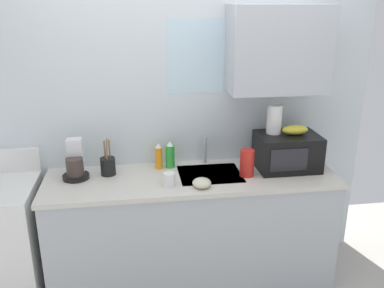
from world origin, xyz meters
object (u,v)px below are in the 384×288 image
paper_towel_roll (274,119)px  utensil_crock (108,166)px  microwave (287,151)px  dish_soap_bottle_orange (159,157)px  small_bowl (202,183)px  banana_bunch (295,130)px  coffee_maker (75,164)px  dish_soap_bottle_green (170,155)px  cereal_canister (247,163)px  mug_white (169,179)px

paper_towel_roll → utensil_crock: size_ratio=0.77×
microwave → dish_soap_bottle_orange: microwave is taller
microwave → small_bowl: 0.75m
banana_bunch → coffee_maker: (-1.63, 0.06, -0.20)m
paper_towel_roll → coffee_maker: bearing=179.7°
microwave → utensil_crock: 1.35m
dish_soap_bottle_green → cereal_canister: 0.59m
dish_soap_bottle_orange → mug_white: 0.33m
banana_bunch → coffee_maker: 1.64m
microwave → mug_white: bearing=-168.4°
coffee_maker → dish_soap_bottle_green: (0.70, 0.09, -0.01)m
mug_white → coffee_maker: bearing=159.3°
utensil_crock → dish_soap_bottle_orange: bearing=9.9°
coffee_maker → small_bowl: size_ratio=2.15×
dish_soap_bottle_green → mug_white: size_ratio=2.23×
paper_towel_roll → utensil_crock: 1.29m
dish_soap_bottle_orange → mug_white: bearing=-81.6°
coffee_maker → dish_soap_bottle_green: coffee_maker is taller
paper_towel_roll → mug_white: size_ratio=2.32×
mug_white → dish_soap_bottle_green: bearing=83.2°
paper_towel_roll → coffee_maker: paper_towel_roll is taller
paper_towel_roll → dish_soap_bottle_green: size_ratio=1.04×
banana_bunch → dish_soap_bottle_green: bearing=171.1°
dish_soap_bottle_green → dish_soap_bottle_orange: size_ratio=1.04×
banana_bunch → small_bowl: (-0.75, -0.25, -0.27)m
paper_towel_roll → coffee_maker: 1.50m
mug_white → small_bowl: (0.22, -0.06, -0.02)m
dish_soap_bottle_green → utensil_crock: utensil_crock is taller
cereal_canister → mug_white: size_ratio=2.09×
coffee_maker → mug_white: coffee_maker is taller
utensil_crock → small_bowl: (0.65, -0.32, -0.04)m
paper_towel_roll → dish_soap_bottle_green: paper_towel_roll is taller
dish_soap_bottle_orange → mug_white: (0.05, -0.33, -0.05)m
microwave → dish_soap_bottle_orange: size_ratio=2.26×
dish_soap_bottle_orange → mug_white: dish_soap_bottle_orange is taller
dish_soap_bottle_green → small_bowl: 0.44m
banana_bunch → cereal_canister: 0.45m
coffee_maker → paper_towel_roll: bearing=-0.3°
banana_bunch → small_bowl: 0.84m
banana_bunch → utensil_crock: 1.42m
dish_soap_bottle_orange → cereal_canister: bearing=-20.6°
coffee_maker → cereal_canister: 1.25m
mug_white → dish_soap_bottle_orange: bearing=98.4°
small_bowl → banana_bunch: bearing=18.4°
utensil_crock → cereal_canister: bearing=-9.6°
banana_bunch → paper_towel_roll: size_ratio=0.91×
paper_towel_roll → cereal_canister: (-0.24, -0.15, -0.28)m
cereal_canister → mug_white: (-0.58, -0.09, -0.05)m
coffee_maker → dish_soap_bottle_orange: (0.61, 0.08, -0.01)m
dish_soap_bottle_green → dish_soap_bottle_orange: bearing=-173.5°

